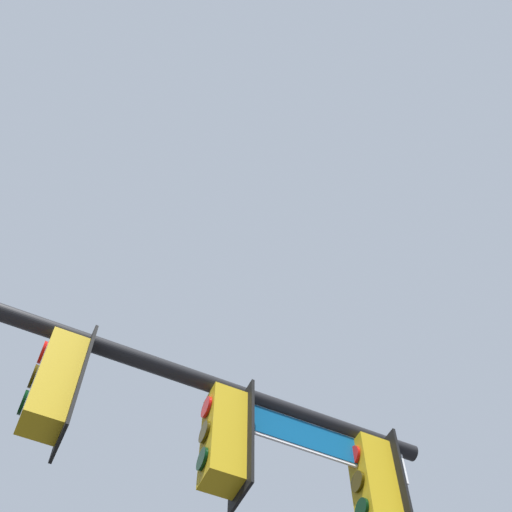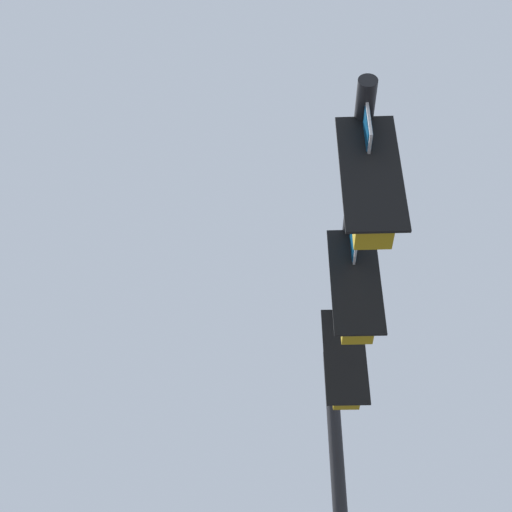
# 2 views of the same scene
# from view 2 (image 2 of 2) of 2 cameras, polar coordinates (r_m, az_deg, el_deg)

# --- Properties ---
(signal_pole_near) EXTENTS (6.04, 1.52, 7.29)m
(signal_pole_near) POSITION_cam_2_polar(r_m,az_deg,el_deg) (8.43, 7.52, -11.01)
(signal_pole_near) COLOR black
(signal_pole_near) RESTS_ON ground_plane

